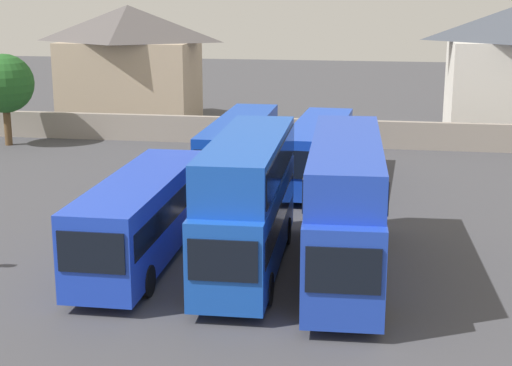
# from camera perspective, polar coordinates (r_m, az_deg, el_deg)

# --- Properties ---
(ground) EXTENTS (140.00, 140.00, 0.00)m
(ground) POSITION_cam_1_polar(r_m,az_deg,el_deg) (46.42, 3.03, 1.36)
(ground) COLOR #424247
(depot_boundary_wall) EXTENTS (56.00, 0.50, 1.80)m
(depot_boundary_wall) POSITION_cam_1_polar(r_m,az_deg,el_deg) (51.91, 3.77, 3.71)
(depot_boundary_wall) COLOR gray
(depot_boundary_wall) RESTS_ON ground
(bus_1) EXTENTS (2.66, 10.67, 3.32)m
(bus_1) POSITION_cam_1_polar(r_m,az_deg,el_deg) (29.67, -8.36, -2.28)
(bus_1) COLOR blue
(bus_1) RESTS_ON ground
(bus_2) EXTENTS (2.78, 10.46, 4.95)m
(bus_2) POSITION_cam_1_polar(r_m,az_deg,el_deg) (28.44, -0.59, -0.99)
(bus_2) COLOR blue
(bus_2) RESTS_ON ground
(bus_3) EXTENTS (3.04, 11.71, 4.94)m
(bus_3) POSITION_cam_1_polar(r_m,az_deg,el_deg) (28.11, 6.53, -1.26)
(bus_3) COLOR blue
(bus_3) RESTS_ON ground
(bus_4) EXTENTS (2.65, 11.86, 3.37)m
(bus_4) POSITION_cam_1_polar(r_m,az_deg,el_deg) (41.98, -1.18, 2.71)
(bus_4) COLOR #1140BE
(bus_4) RESTS_ON ground
(bus_5) EXTENTS (3.00, 10.80, 3.32)m
(bus_5) POSITION_cam_1_polar(r_m,az_deg,el_deg) (41.49, 4.63, 2.49)
(bus_5) COLOR blue
(bus_5) RESTS_ON ground
(house_terrace_left) EXTENTS (10.73, 6.50, 8.96)m
(house_terrace_left) POSITION_cam_1_polar(r_m,az_deg,el_deg) (62.49, -9.24, 8.70)
(house_terrace_left) COLOR tan
(house_terrace_left) RESTS_ON ground
(tree_left_of_lot) EXTENTS (3.87, 3.87, 6.06)m
(tree_left_of_lot) POSITION_cam_1_polar(r_m,az_deg,el_deg) (54.18, -17.92, 6.91)
(tree_left_of_lot) COLOR brown
(tree_left_of_lot) RESTS_ON ground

